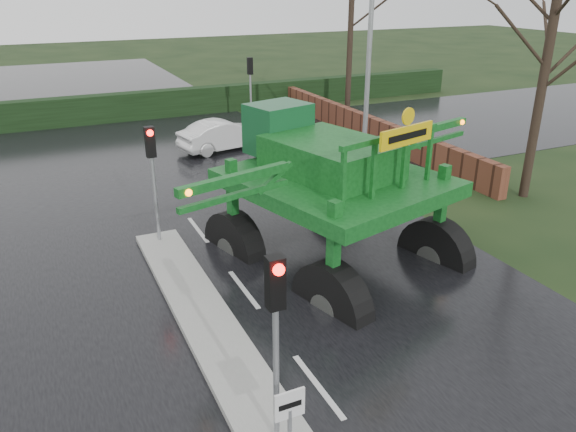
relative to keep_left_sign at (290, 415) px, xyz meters
name	(u,v)px	position (x,y,z in m)	size (l,w,h in m)	color
ground	(318,387)	(1.30, 1.50, -1.06)	(140.00, 140.00, 0.00)	black
road_main	(181,208)	(1.30, 11.50, -1.05)	(14.00, 80.00, 0.02)	black
road_cross	(145,161)	(1.30, 17.50, -1.05)	(80.00, 12.00, 0.02)	black
median_island	(205,319)	(0.00, 4.50, -0.97)	(1.20, 10.00, 0.16)	gray
hedge_row	(113,108)	(1.30, 25.50, -0.31)	(44.00, 0.90, 1.50)	black
brick_wall	(355,123)	(11.80, 17.50, -0.46)	(0.40, 20.00, 1.20)	#592D1E
keep_left_sign	(290,415)	(0.00, 0.00, 0.00)	(0.50, 0.07, 1.35)	gray
traffic_signal_near	(276,313)	(0.00, 0.49, 1.53)	(0.26, 0.33, 3.52)	gray
traffic_signal_mid	(152,160)	(0.00, 8.99, 1.53)	(0.26, 0.33, 3.52)	gray
traffic_signal_far	(250,76)	(7.80, 21.51, 1.53)	(0.26, 0.33, 3.52)	gray
street_light_right	(365,13)	(9.49, 13.50, 4.93)	(3.85, 0.30, 10.00)	gray
tree_right_near	(549,46)	(12.80, 7.50, 4.14)	(5.60, 5.60, 9.64)	black
crop_sprayer	(327,199)	(2.87, 4.17, 1.61)	(9.80, 7.27, 5.64)	black
white_sedan	(224,150)	(4.96, 17.67, -1.06)	(1.44, 4.12, 1.36)	silver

